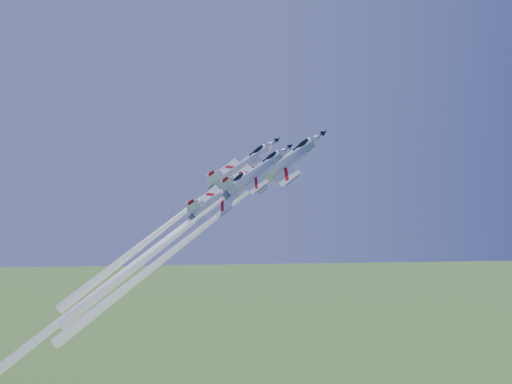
{
  "coord_description": "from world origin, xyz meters",
  "views": [
    {
      "loc": [
        -5.48,
        -102.59,
        99.3
      ],
      "look_at": [
        0.0,
        0.0,
        87.39
      ],
      "focal_mm": 40.0,
      "sensor_mm": 36.0,
      "label": 1
    }
  ],
  "objects_px": {
    "jet_right": "(186,227)",
    "jet_slot": "(137,262)",
    "jet_left": "(178,217)",
    "jet_lead": "(202,228)"
  },
  "relations": [
    {
      "from": "jet_right",
      "to": "jet_slot",
      "type": "height_order",
      "value": "jet_right"
    },
    {
      "from": "jet_lead",
      "to": "jet_left",
      "type": "relative_size",
      "value": 1.2
    },
    {
      "from": "jet_left",
      "to": "jet_slot",
      "type": "height_order",
      "value": "jet_left"
    },
    {
      "from": "jet_right",
      "to": "jet_slot",
      "type": "distance_m",
      "value": 10.1
    },
    {
      "from": "jet_lead",
      "to": "jet_left",
      "type": "distance_m",
      "value": 5.7
    },
    {
      "from": "jet_lead",
      "to": "jet_left",
      "type": "xyz_separation_m",
      "value": [
        -4.54,
        3.01,
        1.67
      ]
    },
    {
      "from": "jet_right",
      "to": "jet_slot",
      "type": "bearing_deg",
      "value": -108.46
    },
    {
      "from": "jet_left",
      "to": "jet_lead",
      "type": "bearing_deg",
      "value": 34.58
    },
    {
      "from": "jet_lead",
      "to": "jet_right",
      "type": "height_order",
      "value": "jet_lead"
    },
    {
      "from": "jet_right",
      "to": "jet_left",
      "type": "bearing_deg",
      "value": 169.94
    }
  ]
}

